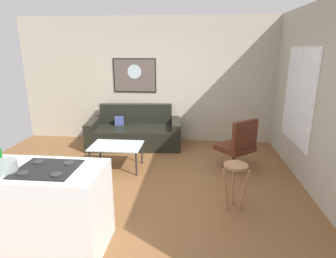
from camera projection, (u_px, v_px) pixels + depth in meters
name	position (u px, v px, depth m)	size (l,w,h in m)	color
ground	(140.00, 187.00, 4.51)	(6.40, 6.40, 0.04)	brown
back_wall	(158.00, 81.00, 6.43)	(6.40, 0.05, 2.80)	#B0A892
right_wall	(316.00, 99.00, 4.16)	(0.05, 6.40, 2.80)	#ACA693
couch	(135.00, 133.00, 6.31)	(2.09, 1.12, 0.88)	black
coffee_table	(117.00, 147.00, 5.05)	(0.91, 0.63, 0.45)	silver
armchair	(238.00, 145.00, 5.04)	(0.78, 0.78, 0.93)	black
bar_stool	(235.00, 174.00, 3.76)	(0.37, 0.37, 0.64)	#A06F48
kitchen_counter	(24.00, 207.00, 3.04)	(1.77, 0.71, 0.95)	white
mixing_bowl	(5.00, 167.00, 2.81)	(0.22, 0.22, 0.12)	#8B9897
wall_painting	(135.00, 75.00, 6.41)	(0.98, 0.03, 0.77)	black
window	(298.00, 97.00, 4.76)	(0.03, 1.36, 1.63)	silver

